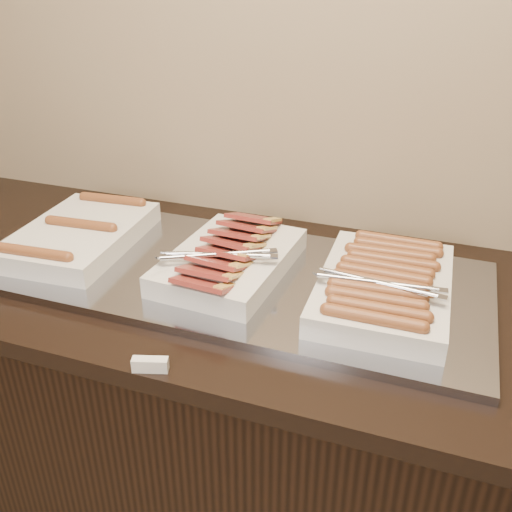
{
  "coord_description": "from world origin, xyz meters",
  "views": [
    {
      "loc": [
        0.47,
        1.06,
        1.57
      ],
      "look_at": [
        0.09,
        2.13,
        0.97
      ],
      "focal_mm": 40.0,
      "sensor_mm": 36.0,
      "label": 1
    }
  ],
  "objects_px": {
    "dish_center": "(229,259)",
    "dish_right": "(384,285)",
    "dish_left": "(80,234)",
    "counter": "(225,419)",
    "warming_tray": "(224,273)"
  },
  "relations": [
    {
      "from": "counter",
      "to": "dish_center",
      "type": "distance_m",
      "value": 0.5
    },
    {
      "from": "counter",
      "to": "warming_tray",
      "type": "bearing_deg",
      "value": 0.0
    },
    {
      "from": "dish_left",
      "to": "dish_center",
      "type": "distance_m",
      "value": 0.41
    },
    {
      "from": "warming_tray",
      "to": "dish_center",
      "type": "bearing_deg",
      "value": -12.54
    },
    {
      "from": "dish_right",
      "to": "dish_left",
      "type": "bearing_deg",
      "value": 178.19
    },
    {
      "from": "counter",
      "to": "dish_center",
      "type": "relative_size",
      "value": 5.24
    },
    {
      "from": "warming_tray",
      "to": "dish_left",
      "type": "height_order",
      "value": "dish_left"
    },
    {
      "from": "warming_tray",
      "to": "dish_right",
      "type": "relative_size",
      "value": 2.95
    },
    {
      "from": "warming_tray",
      "to": "counter",
      "type": "bearing_deg",
      "value": 180.0
    },
    {
      "from": "warming_tray",
      "to": "dish_left",
      "type": "relative_size",
      "value": 2.95
    },
    {
      "from": "dish_left",
      "to": "dish_center",
      "type": "xyz_separation_m",
      "value": [
        0.41,
        -0.0,
        0.01
      ]
    },
    {
      "from": "warming_tray",
      "to": "dish_center",
      "type": "distance_m",
      "value": 0.05
    },
    {
      "from": "dish_center",
      "to": "dish_right",
      "type": "bearing_deg",
      "value": 3.63
    },
    {
      "from": "counter",
      "to": "warming_tray",
      "type": "relative_size",
      "value": 1.72
    },
    {
      "from": "dish_left",
      "to": "dish_center",
      "type": "relative_size",
      "value": 1.03
    }
  ]
}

